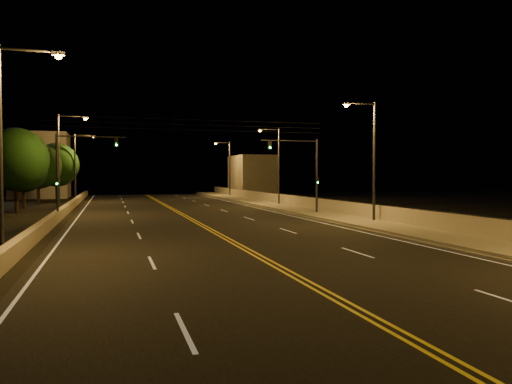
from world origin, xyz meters
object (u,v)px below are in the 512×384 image
object	(u,v)px
streetlight_2	(276,161)
tree_0	(16,159)
traffic_signal_right	(307,168)
streetlight_3	(228,165)
traffic_signal_left	(71,167)
streetlight_4	(8,137)
streetlight_1	(371,153)
streetlight_6	(77,163)
tree_3	(56,165)
tree_2	(38,166)
tree_1	(23,170)
streetlight_5	(62,157)

from	to	relation	value
streetlight_2	tree_0	distance (m)	25.80
traffic_signal_right	streetlight_3	bearing A→B (deg)	87.65
traffic_signal_right	traffic_signal_left	xyz separation A→B (m)	(-18.89, 0.00, 0.00)
streetlight_4	traffic_signal_left	size ratio (longest dim) A/B	1.31
streetlight_1	traffic_signal_left	size ratio (longest dim) A/B	1.31
streetlight_3	tree_0	xyz separation A→B (m)	(-25.66, -26.02, -0.12)
streetlight_2	streetlight_6	size ratio (longest dim) A/B	1.00
tree_3	tree_2	bearing A→B (deg)	-105.39
streetlight_4	tree_1	bearing A→B (deg)	97.77
streetlight_5	traffic_signal_right	size ratio (longest dim) A/B	1.31
streetlight_4	traffic_signal_left	bearing A→B (deg)	86.61
tree_0	tree_2	world-z (taller)	tree_0
streetlight_4	streetlight_5	distance (m)	23.33
tree_3	tree_1	bearing A→B (deg)	-99.98
streetlight_1	traffic_signal_left	distance (m)	21.98
streetlight_3	streetlight_6	world-z (taller)	same
tree_0	tree_3	size ratio (longest dim) A/B	1.03
traffic_signal_left	tree_2	bearing A→B (deg)	102.79
tree_0	streetlight_2	bearing A→B (deg)	5.94
traffic_signal_right	tree_0	bearing A→B (deg)	158.27
streetlight_2	streetlight_6	world-z (taller)	same
streetlight_5	streetlight_1	bearing A→B (deg)	-32.56
tree_1	tree_3	xyz separation A→B (m)	(2.06, 11.70, 0.71)
streetlight_4	tree_1	xyz separation A→B (m)	(-4.67, 34.22, -0.98)
streetlight_3	streetlight_5	xyz separation A→B (m)	(-21.41, -30.26, 0.00)
tree_0	tree_3	xyz separation A→B (m)	(1.64, 18.36, -0.16)
tree_2	traffic_signal_right	bearing A→B (deg)	-43.30
streetlight_3	tree_3	size ratio (longest dim) A/B	1.15
streetlight_1	streetlight_2	distance (m)	20.58
tree_1	streetlight_5	bearing A→B (deg)	-66.81
streetlight_1	traffic_signal_left	xyz separation A→B (m)	(-20.35, 8.27, -0.89)
traffic_signal_right	tree_0	distance (m)	26.06
streetlight_5	tree_1	world-z (taller)	streetlight_5
traffic_signal_left	traffic_signal_right	bearing A→B (deg)	0.00
traffic_signal_right	tree_2	bearing A→B (deg)	136.70
tree_1	tree_2	distance (m)	6.39
streetlight_6	tree_3	xyz separation A→B (m)	(-2.61, 1.67, -0.28)
streetlight_5	tree_0	distance (m)	6.00
streetlight_1	streetlight_2	size ratio (longest dim) A/B	1.00
streetlight_2	traffic_signal_right	bearing A→B (deg)	-96.77
tree_0	tree_3	bearing A→B (deg)	84.90
streetlight_4	streetlight_5	world-z (taller)	same
streetlight_6	tree_2	xyz separation A→B (m)	(-4.08, -3.68, -0.53)
streetlight_4	traffic_signal_right	size ratio (longest dim) A/B	1.31
streetlight_1	tree_1	distance (m)	35.84
tree_1	streetlight_3	bearing A→B (deg)	36.60
traffic_signal_left	tree_2	distance (m)	23.23
streetlight_6	traffic_signal_left	xyz separation A→B (m)	(1.06, -26.33, -0.89)
streetlight_1	tree_2	world-z (taller)	streetlight_1
streetlight_2	traffic_signal_left	size ratio (longest dim) A/B	1.31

